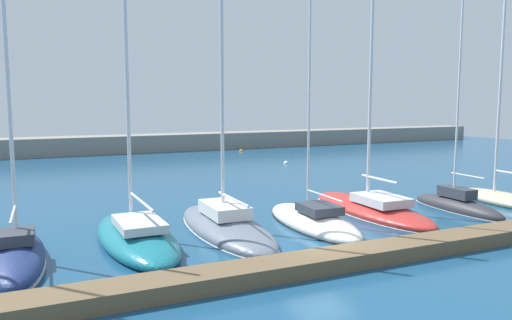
{
  "coord_description": "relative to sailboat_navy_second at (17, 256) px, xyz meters",
  "views": [
    {
      "loc": [
        -11.02,
        -17.22,
        6.3
      ],
      "look_at": [
        -0.8,
        4.78,
        3.4
      ],
      "focal_mm": 35.22,
      "sensor_mm": 36.0,
      "label": 1
    }
  ],
  "objects": [
    {
      "name": "mooring_buoy_white",
      "position": [
        24.2,
        23.12,
        -0.36
      ],
      "size": [
        0.51,
        0.51,
        0.51
      ],
      "primitive_type": "sphere",
      "color": "white",
      "rests_on": "ground_plane"
    },
    {
      "name": "dock_pier",
      "position": [
        11.48,
        -5.36,
        -0.07
      ],
      "size": [
        37.84,
        1.57,
        0.59
      ],
      "primitive_type": "cube",
      "color": "brown",
      "rests_on": "ground_plane"
    },
    {
      "name": "sailboat_ivory_fifth",
      "position": [
        13.45,
        0.33,
        -0.09
      ],
      "size": [
        2.91,
        8.08,
        14.97
      ],
      "rotation": [
        0.0,
        0.0,
        1.54
      ],
      "color": "silver",
      "rests_on": "ground_plane"
    },
    {
      "name": "sailboat_navy_second",
      "position": [
        0.0,
        0.0,
        0.0
      ],
      "size": [
        2.31,
        7.32,
        11.41
      ],
      "rotation": [
        0.0,
        0.0,
        1.53
      ],
      "color": "navy",
      "rests_on": "ground_plane"
    },
    {
      "name": "sailboat_slate_fourth",
      "position": [
        9.1,
        1.32,
        -0.08
      ],
      "size": [
        3.33,
        10.02,
        15.37
      ],
      "rotation": [
        0.0,
        0.0,
        1.55
      ],
      "color": "slate",
      "rests_on": "ground_plane"
    },
    {
      "name": "sailboat_sand_eighth",
      "position": [
        27.04,
        0.39,
        0.02
      ],
      "size": [
        2.86,
        7.27,
        14.51
      ],
      "rotation": [
        0.0,
        0.0,
        1.5
      ],
      "color": "beige",
      "rests_on": "ground_plane"
    },
    {
      "name": "sailboat_teal_third",
      "position": [
        4.77,
        1.05,
        0.01
      ],
      "size": [
        3.13,
        9.26,
        16.16
      ],
      "rotation": [
        0.0,
        0.0,
        1.58
      ],
      "color": "#19707F",
      "rests_on": "ground_plane"
    },
    {
      "name": "breakwater_seawall",
      "position": [
        11.48,
        40.78,
        0.67
      ],
      "size": [
        108.0,
        3.82,
        2.07
      ],
      "primitive_type": "cube",
      "color": "gray",
      "rests_on": "ground_plane"
    },
    {
      "name": "sailboat_charcoal_seventh",
      "position": [
        22.9,
        0.03,
        -0.06
      ],
      "size": [
        1.85,
        6.63,
        14.05
      ],
      "rotation": [
        0.0,
        0.0,
        1.54
      ],
      "color": "#2D2D33",
      "rests_on": "ground_plane"
    },
    {
      "name": "sailboat_red_sixth",
      "position": [
        17.99,
        1.57,
        -0.04
      ],
      "size": [
        3.46,
        10.22,
        15.87
      ],
      "rotation": [
        0.0,
        0.0,
        1.54
      ],
      "color": "#B72D28",
      "rests_on": "ground_plane"
    },
    {
      "name": "mooring_buoy_orange",
      "position": [
        24.88,
        36.1,
        -0.36
      ],
      "size": [
        0.5,
        0.5,
        0.5
      ],
      "primitive_type": "sphere",
      "color": "orange",
      "rests_on": "ground_plane"
    },
    {
      "name": "ground_plane",
      "position": [
        11.48,
        -3.58,
        -0.36
      ],
      "size": [
        120.0,
        120.0,
        0.0
      ],
      "primitive_type": "plane",
      "color": "navy"
    }
  ]
}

